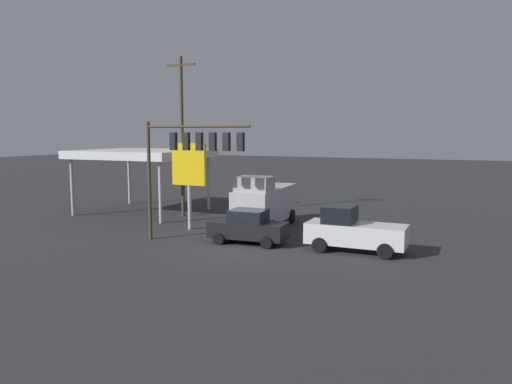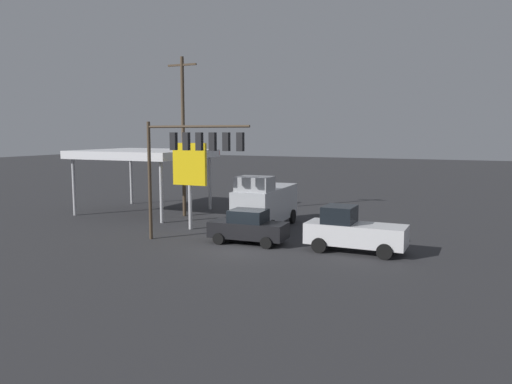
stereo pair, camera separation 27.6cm
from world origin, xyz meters
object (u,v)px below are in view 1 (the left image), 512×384
at_px(pickup_parked, 353,231).
at_px(price_sign, 189,168).
at_px(delivery_truck, 265,203).
at_px(sedan_waiting, 248,227).
at_px(traffic_signal_assembly, 192,150).
at_px(utility_pole, 182,134).

bearing_deg(pickup_parked, price_sign, -8.57).
bearing_deg(price_sign, pickup_parked, 170.89).
relative_size(delivery_truck, sedan_waiting, 1.55).
bearing_deg(delivery_truck, sedan_waiting, 7.78).
bearing_deg(traffic_signal_assembly, price_sign, -56.46).
distance_m(price_sign, sedan_waiting, 6.44).
height_order(traffic_signal_assembly, price_sign, traffic_signal_assembly).
xyz_separation_m(utility_pole, pickup_parked, (-14.30, 6.11, -5.08)).
bearing_deg(price_sign, traffic_signal_assembly, 123.54).
height_order(utility_pole, sedan_waiting, utility_pole).
xyz_separation_m(traffic_signal_assembly, sedan_waiting, (-2.88, -1.29, -4.38)).
distance_m(traffic_signal_assembly, delivery_truck, 7.13).
xyz_separation_m(traffic_signal_assembly, pickup_parked, (-8.77, -1.74, -4.22)).
xyz_separation_m(pickup_parked, delivery_truck, (6.78, -4.07, 0.58)).
distance_m(utility_pole, pickup_parked, 16.36).
distance_m(pickup_parked, delivery_truck, 7.93).
xyz_separation_m(traffic_signal_assembly, delivery_truck, (-1.99, -5.81, -3.64)).
relative_size(price_sign, delivery_truck, 0.81).
distance_m(traffic_signal_assembly, sedan_waiting, 5.40).
distance_m(traffic_signal_assembly, pickup_parked, 9.89).
bearing_deg(traffic_signal_assembly, utility_pole, -54.81).
xyz_separation_m(utility_pole, delivery_truck, (-7.52, 2.04, -4.50)).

